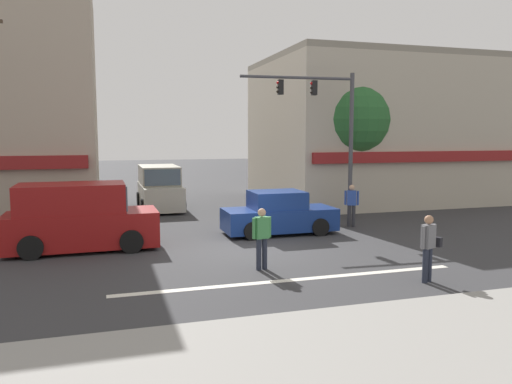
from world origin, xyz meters
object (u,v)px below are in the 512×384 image
Objects in this scene: traffic_light_mast at (330,122)px; sedan_crossing_center at (279,214)px; pedestrian_far_side at (262,235)px; street_tree at (348,120)px; pedestrian_foreground_with_bag at (429,244)px; pedestrian_mid_crossing at (352,203)px; van_crossing_leftbound at (79,219)px; van_crossing_rightbound at (160,188)px.

sedan_crossing_center is (-3.01, -2.16, -3.46)m from traffic_light_mast.
sedan_crossing_center is at bearing 65.31° from pedestrian_far_side.
street_tree is 12.33m from pedestrian_far_side.
sedan_crossing_center is 7.00m from pedestrian_foreground_with_bag.
pedestrian_foreground_with_bag and pedestrian_mid_crossing have the same top height.
sedan_crossing_center is 2.46× the size of pedestrian_far_side.
pedestrian_far_side is (-3.58, 2.28, -0.00)m from pedestrian_foreground_with_bag.
street_tree is 13.68m from van_crossing_leftbound.
pedestrian_mid_crossing is at bearing 8.66° from sedan_crossing_center.
sedan_crossing_center is (3.52, -7.63, -0.29)m from van_crossing_rightbound.
sedan_crossing_center is at bearing 102.20° from pedestrian_foreground_with_bag.
van_crossing_rightbound is 2.76× the size of pedestrian_mid_crossing.
pedestrian_mid_crossing reaches higher than sedan_crossing_center.
traffic_light_mast is at bearing 35.66° from sedan_crossing_center.
pedestrian_mid_crossing is (-1.97, -4.30, -3.37)m from street_tree.
street_tree reaches higher than van_crossing_leftbound.
traffic_light_mast is at bearing 52.78° from pedestrian_far_side.
van_crossing_rightbound is 8.41m from sedan_crossing_center.
van_crossing_rightbound is 12.27m from pedestrian_far_side.
street_tree is 3.82× the size of pedestrian_foreground_with_bag.
van_crossing_leftbound is (-9.90, -2.84, -3.17)m from traffic_light_mast.
street_tree reaches higher than van_crossing_rightbound.
pedestrian_mid_crossing is at bearing 43.51° from pedestrian_far_side.
traffic_light_mast is 3.71× the size of pedestrian_far_side.
van_crossing_rightbound is at bearing 133.41° from pedestrian_mid_crossing.
traffic_light_mast is 9.68m from pedestrian_foreground_with_bag.
sedan_crossing_center is (-5.20, -4.79, -3.61)m from street_tree.
pedestrian_mid_crossing is at bearing -82.47° from traffic_light_mast.
street_tree is at bearing 24.35° from van_crossing_leftbound.
street_tree is 5.81m from pedestrian_mid_crossing.
pedestrian_mid_crossing is at bearing 76.57° from pedestrian_foreground_with_bag.
traffic_light_mast is 1.35× the size of van_crossing_rightbound.
street_tree is at bearing 65.40° from pedestrian_mid_crossing.
van_crossing_leftbound is 2.77× the size of pedestrian_mid_crossing.
van_crossing_rightbound is at bearing 96.66° from pedestrian_far_side.
pedestrian_mid_crossing is (10.12, 1.17, -0.06)m from van_crossing_leftbound.
pedestrian_far_side is at bearing 147.54° from pedestrian_foreground_with_bag.
traffic_light_mast is at bearing 97.53° from pedestrian_mid_crossing.
pedestrian_far_side is (-5.11, -6.72, -3.23)m from traffic_light_mast.
traffic_light_mast is 1.34× the size of van_crossing_leftbound.
traffic_light_mast reaches higher than pedestrian_far_side.
traffic_light_mast is (-2.19, -2.63, -0.15)m from street_tree.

